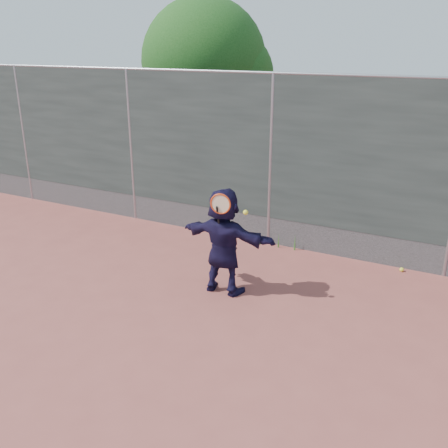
% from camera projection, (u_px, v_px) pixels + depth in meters
% --- Properties ---
extents(ground, '(80.00, 80.00, 0.00)m').
position_uv_depth(ground, '(161.00, 336.00, 6.26)').
color(ground, '#9E4C42').
rests_on(ground, ground).
extents(player, '(1.48, 0.50, 1.58)m').
position_uv_depth(player, '(224.00, 241.00, 7.15)').
color(player, '#171334').
rests_on(player, ground).
extents(ball_ground, '(0.07, 0.07, 0.07)m').
position_uv_depth(ball_ground, '(402.00, 270.00, 8.02)').
color(ball_ground, yellow).
rests_on(ball_ground, ground).
extents(fence, '(20.00, 0.06, 3.03)m').
position_uv_depth(fence, '(271.00, 158.00, 8.64)').
color(fence, '#38423D').
rests_on(fence, ground).
extents(swing_action, '(0.52, 0.16, 0.51)m').
position_uv_depth(swing_action, '(223.00, 206.00, 6.75)').
color(swing_action, red).
rests_on(swing_action, ground).
extents(tree_left, '(3.15, 3.00, 4.53)m').
position_uv_depth(tree_left, '(211.00, 66.00, 11.94)').
color(tree_left, '#382314').
rests_on(tree_left, ground).
extents(weed_clump, '(0.68, 0.07, 0.30)m').
position_uv_depth(weed_clump, '(281.00, 241.00, 8.91)').
color(weed_clump, '#387226').
rests_on(weed_clump, ground).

